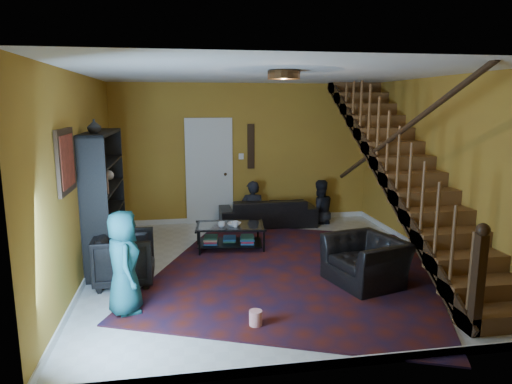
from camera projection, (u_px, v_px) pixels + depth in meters
floor at (270, 266)px, 6.84m from camera, size 5.50×5.50×0.00m
room at (179, 241)px, 7.90m from camera, size 5.50×5.50×5.50m
staircase at (407, 171)px, 6.92m from camera, size 0.95×5.02×3.18m
bookshelf at (105, 201)px, 6.84m from camera, size 0.35×1.80×2.00m
door at (209, 173)px, 9.16m from camera, size 0.82×0.05×2.05m
framed_picture at (66, 161)px, 5.21m from camera, size 0.04×0.74×0.74m
wall_hanging at (251, 146)px, 9.21m from camera, size 0.14×0.03×0.90m
ceiling_fixture at (284, 75)px, 5.54m from camera, size 0.40×0.40×0.10m
rug at (296, 270)px, 6.66m from camera, size 5.15×5.45×0.02m
sofa at (268, 212)px, 9.08m from camera, size 1.89×0.75×0.55m
armchair_left at (125, 258)px, 6.13m from camera, size 0.79×0.77×0.70m
armchair_right at (366, 261)px, 6.12m from camera, size 1.09×1.18×0.64m
person_adult_a at (252, 214)px, 9.09m from camera, size 0.52×0.37×1.36m
person_adult_b at (319, 212)px, 9.32m from camera, size 0.71×0.59×1.34m
person_child at (124, 263)px, 5.20m from camera, size 0.51×0.67×1.22m
coffee_table at (230, 235)px, 7.60m from camera, size 1.18×0.78×0.42m
cup_a at (221, 224)px, 7.42m from camera, size 0.14×0.14×0.09m
cup_b at (235, 224)px, 7.41m from camera, size 0.11×0.11×0.10m
bowl at (234, 224)px, 7.49m from camera, size 0.29×0.29×0.05m
vase at (94, 126)px, 6.14m from camera, size 0.18×0.18×0.19m
popcorn_bucket at (256, 318)px, 4.96m from camera, size 0.19×0.19×0.17m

